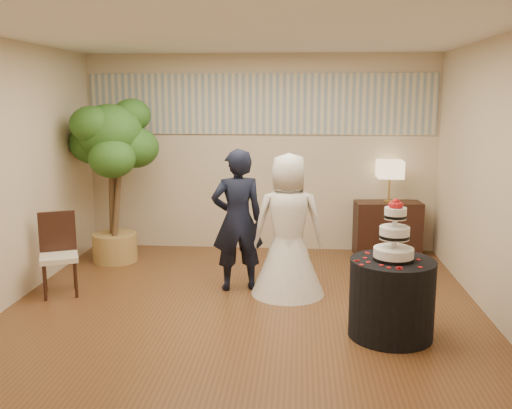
# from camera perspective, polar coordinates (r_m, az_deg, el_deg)

# --- Properties ---
(floor) EXTENTS (5.00, 5.00, 0.00)m
(floor) POSITION_cam_1_polar(r_m,az_deg,el_deg) (6.10, -1.25, -10.44)
(floor) COLOR brown
(floor) RESTS_ON ground
(ceiling) EXTENTS (5.00, 5.00, 0.00)m
(ceiling) POSITION_cam_1_polar(r_m,az_deg,el_deg) (5.72, -1.37, 16.74)
(ceiling) COLOR white
(ceiling) RESTS_ON wall_back
(wall_back) EXTENTS (5.00, 0.06, 2.80)m
(wall_back) POSITION_cam_1_polar(r_m,az_deg,el_deg) (8.22, 0.46, 5.13)
(wall_back) COLOR beige
(wall_back) RESTS_ON ground
(wall_front) EXTENTS (5.00, 0.06, 2.80)m
(wall_front) POSITION_cam_1_polar(r_m,az_deg,el_deg) (3.31, -5.69, -3.33)
(wall_front) COLOR beige
(wall_front) RESTS_ON ground
(wall_left) EXTENTS (0.06, 5.00, 2.80)m
(wall_left) POSITION_cam_1_polar(r_m,az_deg,el_deg) (6.49, -23.88, 2.72)
(wall_left) COLOR beige
(wall_left) RESTS_ON ground
(wall_right) EXTENTS (0.06, 5.00, 2.80)m
(wall_right) POSITION_cam_1_polar(r_m,az_deg,el_deg) (6.03, 23.08, 2.23)
(wall_right) COLOR beige
(wall_right) RESTS_ON ground
(mural_border) EXTENTS (4.90, 0.02, 0.85)m
(mural_border) POSITION_cam_1_polar(r_m,az_deg,el_deg) (8.16, 0.45, 10.02)
(mural_border) COLOR #ADB0A1
(mural_border) RESTS_ON wall_back
(groom) EXTENTS (0.68, 0.54, 1.63)m
(groom) POSITION_cam_1_polar(r_m,az_deg,el_deg) (6.50, -1.87, -1.58)
(groom) COLOR black
(groom) RESTS_ON floor
(bride) EXTENTS (0.89, 0.89, 1.60)m
(bride) POSITION_cam_1_polar(r_m,az_deg,el_deg) (6.35, 3.26, -2.01)
(bride) COLOR white
(bride) RESTS_ON floor
(cake_table) EXTENTS (0.90, 0.90, 0.73)m
(cake_table) POSITION_cam_1_polar(r_m,az_deg,el_deg) (5.48, 13.39, -9.11)
(cake_table) COLOR black
(cake_table) RESTS_ON floor
(wedding_cake) EXTENTS (0.37, 0.37, 0.57)m
(wedding_cake) POSITION_cam_1_polar(r_m,az_deg,el_deg) (5.30, 13.70, -2.44)
(wedding_cake) COLOR white
(wedding_cake) RESTS_ON cake_table
(console) EXTENTS (0.94, 0.48, 0.76)m
(console) POSITION_cam_1_polar(r_m,az_deg,el_deg) (8.24, 13.00, -2.33)
(console) COLOR black
(console) RESTS_ON floor
(table_lamp) EXTENTS (0.35, 0.35, 0.58)m
(table_lamp) POSITION_cam_1_polar(r_m,az_deg,el_deg) (8.12, 13.20, 2.27)
(table_lamp) COLOR #CFB888
(table_lamp) RESTS_ON console
(ficus_tree) EXTENTS (1.46, 1.46, 2.23)m
(ficus_tree) POSITION_cam_1_polar(r_m,az_deg,el_deg) (7.80, -14.21, 2.39)
(ficus_tree) COLOR #2C5C1D
(ficus_tree) RESTS_ON floor
(side_chair) EXTENTS (0.57, 0.58, 0.92)m
(side_chair) POSITION_cam_1_polar(r_m,az_deg,el_deg) (6.76, -19.12, -4.79)
(side_chair) COLOR black
(side_chair) RESTS_ON floor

